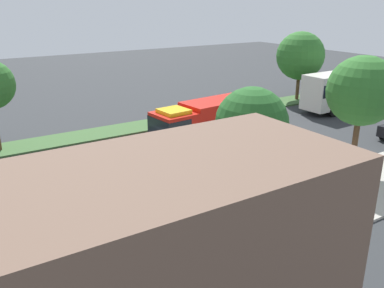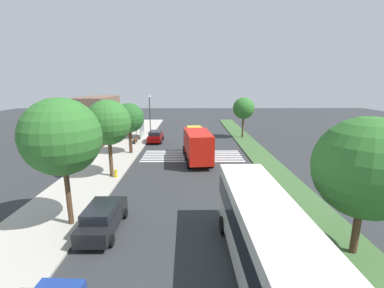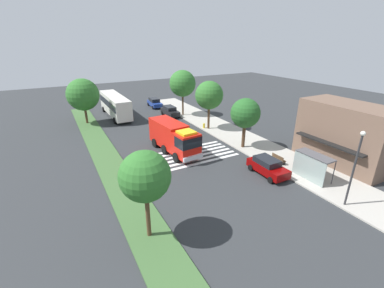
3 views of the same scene
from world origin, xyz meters
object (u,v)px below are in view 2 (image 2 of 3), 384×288
Objects in this scene: sidewalk_tree_far_west at (62,137)px; fire_hydrant at (116,174)px; parked_car_mid at (103,217)px; median_tree_west at (244,108)px; transit_bus at (268,242)px; fire_truck at (197,143)px; street_lamp at (150,111)px; bus_stop_shelter at (140,126)px; sidewalk_tree_west at (108,123)px; sidewalk_tree_center at (129,118)px; bench_near_shelter at (135,140)px; parked_car_east at (155,136)px; median_tree_far_west at (366,168)px.

sidewalk_tree_far_west is 11.00× the size of fire_hydrant.
median_tree_west is (26.97, -13.50, 3.83)m from parked_car_mid.
sidewalk_tree_far_west is 9.61m from fire_hydrant.
fire_hydrant is at bearing -143.44° from transit_bus.
street_lamp is (16.48, 7.69, 1.90)m from fire_truck.
bus_stop_shelter is at bearing 90.34° from median_tree_west.
sidewalk_tree_center is (8.21, -0.00, -0.68)m from sidewalk_tree_west.
median_tree_west is (0.10, -16.29, 2.84)m from bus_stop_shelter.
median_tree_west is at bearing -37.48° from fire_truck.
parked_car_mid is at bearing 152.50° from fire_truck.
bench_near_shelter is 14.35m from sidewalk_tree_west.
bus_stop_shelter is at bearing 0.23° from bench_near_shelter.
median_tree_west is (2.88, -13.50, 3.85)m from parked_car_east.
parked_car_mid is 6.63× the size of fire_hydrant.
fire_truck is 11.99m from bench_near_shelter.
transit_bus reaches higher than parked_car_mid.
street_lamp is 9.08× the size of fire_hydrant.
street_lamp is 1.01× the size of median_tree_west.
parked_car_east is at bearing -6.34° from fire_hydrant.
fire_truck is at bearing -154.97° from street_lamp.
sidewalk_tree_far_west reaches higher than bench_near_shelter.
sidewalk_tree_center reaches higher than fire_hydrant.
fire_truck is 1.40× the size of sidewalk_tree_center.
fire_hydrant is at bearing -176.70° from sidewalk_tree_center.
transit_bus is at bearing 170.70° from median_tree_west.
bench_near_shelter is at bearing 7.07° from parked_car_mid.
parked_car_east is 29.69m from transit_bus.
street_lamp is at bearing -12.90° from bus_stop_shelter.
sidewalk_tree_far_west is 16.00m from median_tree_far_west.
sidewalk_tree_center is (16.81, -0.00, -1.14)m from sidewalk_tree_far_west.
parked_car_east reaches higher than bench_near_shelter.
bench_near_shelter is 0.25× the size of street_lamp.
parked_car_east is 0.57× the size of sidewalk_tree_far_west.
sidewalk_tree_west reaches higher than sidewalk_tree_center.
transit_bus is 1.71× the size of median_tree_far_west.
fire_truck is at bearing -173.43° from transit_bus.
bus_stop_shelter is 0.55× the size of street_lamp.
sidewalk_tree_far_west is 8.61m from sidewalk_tree_west.
sidewalk_tree_far_west is at bearing 175.26° from parked_car_east.
sidewalk_tree_far_west is 1.23× the size of median_tree_west.
sidewalk_tree_center is at bearing 3.30° from fire_hydrant.
sidewalk_tree_center is at bearing -173.96° from bench_near_shelter.
sidewalk_tree_far_west reaches higher than median_tree_far_west.
sidewalk_tree_far_west reaches higher than fire_hydrant.
parked_car_mid is (-14.70, 5.89, -1.09)m from fire_truck.
fire_truck is 0.72× the size of transit_bus.
sidewalk_tree_center reaches higher than bench_near_shelter.
fire_truck is 8.91m from sidewalk_tree_center.
sidewalk_tree_far_west reaches higher than bus_stop_shelter.
sidewalk_tree_west reaches higher than bus_stop_shelter.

